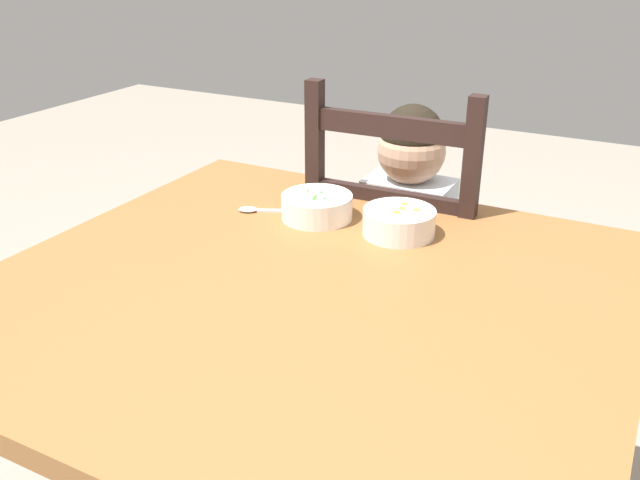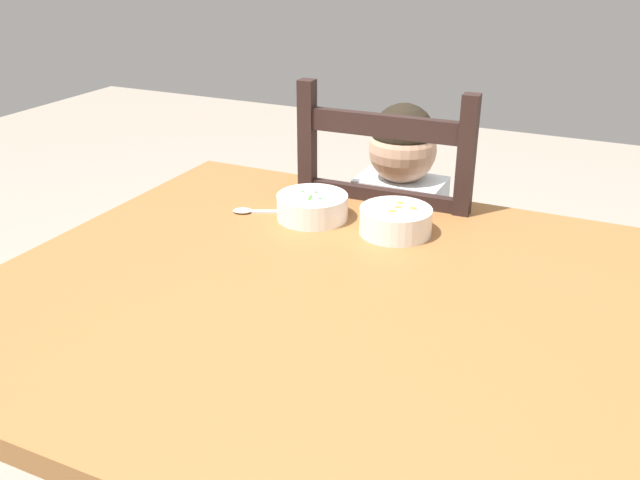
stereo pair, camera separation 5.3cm
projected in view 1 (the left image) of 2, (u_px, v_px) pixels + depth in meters
dining_table at (306, 333)px, 1.28m from camera, size 1.14×1.07×0.75m
dining_chair at (401, 284)px, 1.84m from camera, size 0.43×0.43×1.02m
child_figure at (403, 231)px, 1.77m from camera, size 0.32×0.31×0.95m
bowl_of_peas at (317, 206)px, 1.51m from camera, size 0.16×0.16×0.06m
bowl_of_carrots at (399, 221)px, 1.43m from camera, size 0.15×0.15×0.06m
spoon at (257, 210)px, 1.56m from camera, size 0.13×0.08×0.01m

